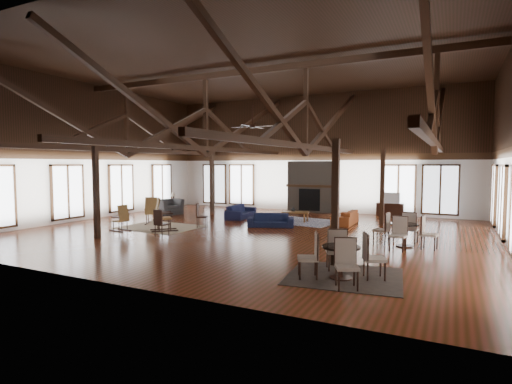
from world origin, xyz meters
The scene contains 30 objects.
floor centered at (0.00, 0.00, 0.00)m, with size 16.00×16.00×0.00m, color maroon.
ceiling centered at (0.00, 0.00, 6.00)m, with size 16.00×14.00×0.02m, color black.
wall_back centered at (0.00, 7.00, 3.00)m, with size 16.00×0.02×6.00m, color white.
wall_front centered at (0.00, -7.00, 3.00)m, with size 16.00×0.02×6.00m, color white.
wall_left centered at (-8.00, 0.00, 3.00)m, with size 0.02×14.00×6.00m, color white.
roof_truss centered at (0.00, 0.00, 4.03)m, with size 15.60×14.07×3.14m.
post_grid centered at (0.00, 0.00, 1.52)m, with size 8.16×7.16×3.05m.
fireplace centered at (0.00, 6.67, 1.29)m, with size 2.50×0.69×2.60m.
ceiling_fan centered at (0.50, -1.00, 3.73)m, with size 1.60×1.60×0.75m.
sofa_navy_front centered at (0.15, 1.27, 0.26)m, with size 1.78×0.70×0.52m, color #141A37.
sofa_navy_left centered at (-2.14, 3.03, 0.29)m, with size 0.79×2.02×0.59m, color #161A3C.
sofa_orange centered at (2.59, 3.28, 0.27)m, with size 0.73×1.87×0.55m, color #92421C.
coffee_table centered at (0.51, 3.04, 0.37)m, with size 1.22×0.80×0.43m.
vase centered at (0.40, 3.07, 0.53)m, with size 0.20×0.20×0.20m, color #B2B2B2.
armchair centered at (-5.88, 2.59, 0.37)m, with size 0.99×1.14×0.74m, color #2F3032.
side_table_lamp centered at (-6.42, 3.61, 0.39)m, with size 0.41×0.41×1.04m.
rocking_chair_a centered at (-4.52, -0.23, 0.52)m, with size 0.82×0.97×1.11m.
rocking_chair_b centered at (-3.03, -1.46, 0.58)m, with size 1.02×1.04×1.23m.
rocking_chair_c centered at (-4.32, -2.09, 0.46)m, with size 0.79×0.49×0.97m.
side_chair_a centered at (-2.22, -0.14, 0.54)m, with size 0.52×0.52×0.94m.
side_chair_b centered at (-2.29, -2.40, 0.54)m, with size 0.43×0.43×0.93m.
cafe_table_near centered at (4.42, -4.54, 0.49)m, with size 1.89×1.89×0.98m.
cafe_table_far centered at (5.27, -0.41, 0.48)m, with size 1.88×1.88×0.96m.
cup_near centered at (4.35, -4.57, 0.76)m, with size 0.13×0.13×0.10m, color #B2B2B2.
cup_far centered at (5.21, -0.45, 0.74)m, with size 0.11×0.11×0.09m, color #B2B2B2.
tv_console centered at (3.88, 6.75, 0.30)m, with size 1.22×0.46×0.61m, color black.
television centered at (3.86, 6.75, 0.86)m, with size 0.88×0.12×0.51m, color #B2B2B2.
rug_tan centered at (-3.66, -0.78, 0.01)m, with size 2.96×2.32×0.01m, color tan.
rug_navy centered at (0.66, 3.20, 0.01)m, with size 3.09×2.32×0.01m, color #1A1B49.
rug_dark centered at (4.45, -4.35, 0.01)m, with size 2.40×2.18×0.01m, color black.
Camera 1 is at (6.53, -12.88, 2.45)m, focal length 28.00 mm.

